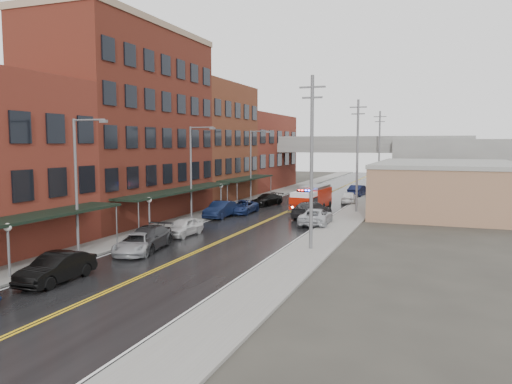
% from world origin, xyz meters
% --- Properties ---
extents(ground, '(220.00, 220.00, 0.00)m').
position_xyz_m(ground, '(0.00, 0.00, 0.00)').
color(ground, '#2D2B26').
rests_on(ground, ground).
extents(road, '(11.00, 160.00, 0.02)m').
position_xyz_m(road, '(0.00, 30.00, 0.01)').
color(road, black).
rests_on(road, ground).
extents(sidewalk_left, '(3.00, 160.00, 0.15)m').
position_xyz_m(sidewalk_left, '(-7.30, 30.00, 0.07)').
color(sidewalk_left, slate).
rests_on(sidewalk_left, ground).
extents(sidewalk_right, '(3.00, 160.00, 0.15)m').
position_xyz_m(sidewalk_right, '(7.30, 30.00, 0.07)').
color(sidewalk_right, slate).
rests_on(sidewalk_right, ground).
extents(curb_left, '(0.30, 160.00, 0.15)m').
position_xyz_m(curb_left, '(-5.65, 30.00, 0.07)').
color(curb_left, gray).
rests_on(curb_left, ground).
extents(curb_right, '(0.30, 160.00, 0.15)m').
position_xyz_m(curb_right, '(5.65, 30.00, 0.07)').
color(curb_right, gray).
rests_on(curb_right, ground).
extents(brick_building_b, '(9.00, 20.00, 18.00)m').
position_xyz_m(brick_building_b, '(-13.30, 23.00, 9.00)').
color(brick_building_b, '#502015').
rests_on(brick_building_b, ground).
extents(brick_building_c, '(9.00, 15.00, 15.00)m').
position_xyz_m(brick_building_c, '(-13.30, 40.50, 7.50)').
color(brick_building_c, brown).
rests_on(brick_building_c, ground).
extents(brick_building_far, '(9.00, 20.00, 12.00)m').
position_xyz_m(brick_building_far, '(-13.30, 58.00, 6.00)').
color(brick_building_far, maroon).
rests_on(brick_building_far, ground).
extents(tan_building, '(14.00, 22.00, 5.00)m').
position_xyz_m(tan_building, '(16.00, 40.00, 2.50)').
color(tan_building, '#946B4F').
rests_on(tan_building, ground).
extents(right_far_block, '(18.00, 30.00, 8.00)m').
position_xyz_m(right_far_block, '(18.00, 70.00, 4.00)').
color(right_far_block, slate).
rests_on(right_far_block, ground).
extents(awning_0, '(2.60, 16.00, 3.09)m').
position_xyz_m(awning_0, '(-7.49, 4.00, 2.99)').
color(awning_0, black).
rests_on(awning_0, ground).
extents(awning_1, '(2.60, 18.00, 3.09)m').
position_xyz_m(awning_1, '(-7.49, 23.00, 2.99)').
color(awning_1, black).
rests_on(awning_1, ground).
extents(awning_2, '(2.60, 13.00, 3.09)m').
position_xyz_m(awning_2, '(-7.49, 40.50, 2.99)').
color(awning_2, black).
rests_on(awning_2, ground).
extents(globe_lamp_0, '(0.44, 0.44, 3.12)m').
position_xyz_m(globe_lamp_0, '(-6.40, 2.00, 2.31)').
color(globe_lamp_0, '#59595B').
rests_on(globe_lamp_0, ground).
extents(globe_lamp_1, '(0.44, 0.44, 3.12)m').
position_xyz_m(globe_lamp_1, '(-6.40, 16.00, 2.31)').
color(globe_lamp_1, '#59595B').
rests_on(globe_lamp_1, ground).
extents(globe_lamp_2, '(0.44, 0.44, 3.12)m').
position_xyz_m(globe_lamp_2, '(-6.40, 30.00, 2.31)').
color(globe_lamp_2, '#59595B').
rests_on(globe_lamp_2, ground).
extents(street_lamp_0, '(2.64, 0.22, 9.00)m').
position_xyz_m(street_lamp_0, '(-6.55, 8.00, 5.19)').
color(street_lamp_0, '#59595B').
rests_on(street_lamp_0, ground).
extents(street_lamp_1, '(2.64, 0.22, 9.00)m').
position_xyz_m(street_lamp_1, '(-6.55, 24.00, 5.19)').
color(street_lamp_1, '#59595B').
rests_on(street_lamp_1, ground).
extents(street_lamp_2, '(2.64, 0.22, 9.00)m').
position_xyz_m(street_lamp_2, '(-6.55, 40.00, 5.19)').
color(street_lamp_2, '#59595B').
rests_on(street_lamp_2, ground).
extents(utility_pole_0, '(1.80, 0.24, 12.00)m').
position_xyz_m(utility_pole_0, '(7.20, 15.00, 6.31)').
color(utility_pole_0, '#59595B').
rests_on(utility_pole_0, ground).
extents(utility_pole_1, '(1.80, 0.24, 12.00)m').
position_xyz_m(utility_pole_1, '(7.20, 35.00, 6.31)').
color(utility_pole_1, '#59595B').
rests_on(utility_pole_1, ground).
extents(utility_pole_2, '(1.80, 0.24, 12.00)m').
position_xyz_m(utility_pole_2, '(7.20, 55.00, 6.31)').
color(utility_pole_2, '#59595B').
rests_on(utility_pole_2, ground).
extents(overpass, '(40.00, 10.00, 7.50)m').
position_xyz_m(overpass, '(0.00, 62.00, 5.99)').
color(overpass, slate).
rests_on(overpass, ground).
extents(fire_truck, '(3.48, 7.75, 2.77)m').
position_xyz_m(fire_truck, '(2.50, 34.09, 1.50)').
color(fire_truck, '#9F1607').
rests_on(fire_truck, ground).
extents(parked_car_left_1, '(1.77, 4.82, 1.58)m').
position_xyz_m(parked_car_left_1, '(-3.60, 2.45, 0.79)').
color(parked_car_left_1, black).
rests_on(parked_car_left_1, ground).
extents(parked_car_left_2, '(3.56, 5.32, 1.35)m').
position_xyz_m(parked_car_left_2, '(-3.60, 9.93, 0.68)').
color(parked_car_left_2, '#9DA0A5').
rests_on(parked_car_left_2, ground).
extents(parked_car_left_3, '(3.04, 5.76, 1.59)m').
position_xyz_m(parked_car_left_3, '(-3.60, 11.30, 0.80)').
color(parked_car_left_3, '#262729').
rests_on(parked_car_left_3, ground).
extents(parked_car_left_4, '(1.88, 4.39, 1.48)m').
position_xyz_m(parked_car_left_4, '(-3.75, 16.80, 0.74)').
color(parked_car_left_4, silver).
rests_on(parked_car_left_4, ground).
extents(parked_car_left_5, '(1.82, 5.03, 1.65)m').
position_xyz_m(parked_car_left_5, '(-5.00, 26.85, 0.82)').
color(parked_car_left_5, black).
rests_on(parked_car_left_5, ground).
extents(parked_car_left_6, '(2.39, 5.02, 1.39)m').
position_xyz_m(parked_car_left_6, '(-4.09, 30.35, 0.69)').
color(parked_car_left_6, navy).
rests_on(parked_car_left_6, ground).
extents(parked_car_left_7, '(3.27, 5.23, 1.41)m').
position_xyz_m(parked_car_left_7, '(-3.87, 37.67, 0.71)').
color(parked_car_left_7, black).
rests_on(parked_car_left_7, ground).
extents(parked_car_right_0, '(2.83, 5.60, 1.52)m').
position_xyz_m(parked_car_right_0, '(5.00, 25.71, 0.76)').
color(parked_car_right_0, '#B0B3B8').
rests_on(parked_car_right_0, ground).
extents(parked_car_right_1, '(3.54, 6.10, 1.66)m').
position_xyz_m(parked_car_right_1, '(3.60, 29.80, 0.83)').
color(parked_car_right_1, '#29292C').
rests_on(parked_car_right_1, ground).
extents(parked_car_right_2, '(2.14, 4.46, 1.47)m').
position_xyz_m(parked_car_right_2, '(4.98, 43.28, 0.74)').
color(parked_car_right_2, white).
rests_on(parked_car_right_2, ground).
extents(parked_car_right_3, '(2.44, 5.05, 1.60)m').
position_xyz_m(parked_car_right_3, '(4.78, 52.20, 0.80)').
color(parked_car_right_3, black).
rests_on(parked_car_right_3, ground).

